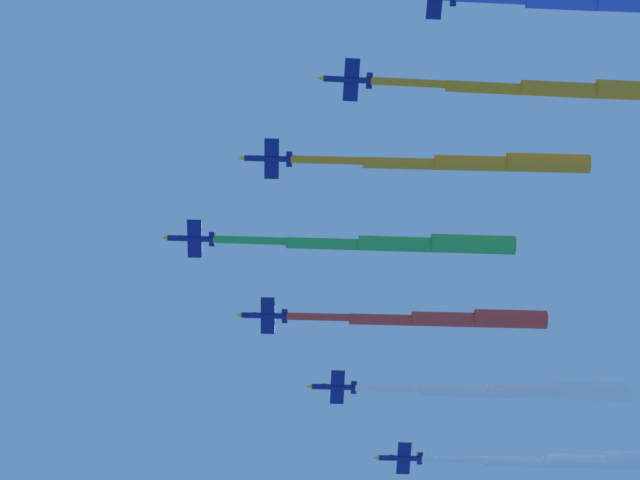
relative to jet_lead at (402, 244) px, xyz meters
name	(u,v)px	position (x,y,z in m)	size (l,w,h in m)	color
jet_lead	(402,244)	(0.00, 0.00, 0.00)	(58.44, 36.54, 4.13)	navy
jet_port_inner	(477,163)	(19.42, -6.63, 1.90)	(57.40, 35.60, 4.08)	navy
jet_starboard_inner	(448,319)	(0.33, 18.25, 0.60)	(52.99, 32.93, 4.05)	navy
jet_port_mid	(566,89)	(39.68, -11.46, 1.33)	(57.66, 37.35, 4.07)	navy
jet_starboard_mid	(527,391)	(6.53, 40.40, 2.00)	(56.59, 35.30, 4.14)	navy
jet_port_outer	(639,4)	(57.43, -19.27, 0.64)	(54.10, 34.62, 4.14)	navy
jet_starboard_outer	(581,461)	(8.99, 59.87, 2.03)	(54.44, 33.57, 4.13)	navy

